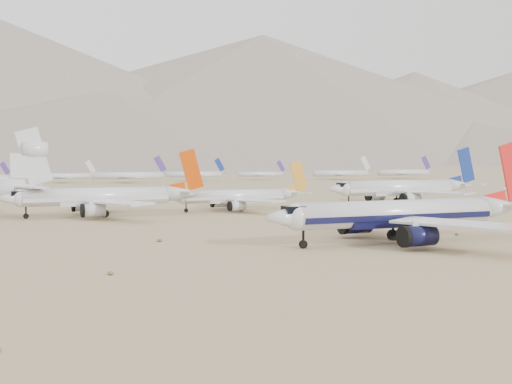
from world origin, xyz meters
The scene contains 9 objects.
ground centered at (0.00, 0.00, 0.00)m, with size 7000.00×7000.00×0.00m, color #8A7350.
main_airliner centered at (9.66, -2.93, 5.00)m, with size 51.57×50.37×18.20m.
row2_navy_widebody centered at (64.62, 74.05, 5.20)m, with size 52.37×51.21×18.63m.
row2_gold_tail centered at (7.30, 72.31, 3.96)m, with size 39.80×38.93×14.17m.
row2_orange_tail centered at (-30.61, 69.20, 4.89)m, with size 48.81×47.75×17.41m.
distant_storage_row centered at (-7.39, 297.77, 4.40)m, with size 513.56×59.41×14.52m.
mountain_range centered at (70.18, 1648.01, 190.32)m, with size 7354.00×3024.00×470.00m.
foothills centered at (526.68, 1100.00, 67.15)m, with size 4637.50×1395.00×155.00m.
desert_scrub centered at (-8.30, -36.96, 0.29)m, with size 261.14×121.67×0.66m.
Camera 1 is at (-58.14, -96.09, 14.73)m, focal length 45.00 mm.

